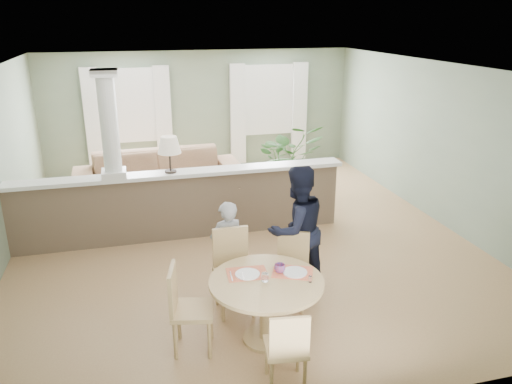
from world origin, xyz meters
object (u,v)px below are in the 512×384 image
object	(u,v)px
chair_near	(287,347)
child_person	(227,248)
dining_table	(267,292)
sofa	(159,177)
chair_far_man	(292,266)
chair_far_boy	(233,266)
man_person	(297,229)
chair_side	(185,305)
houseplant	(289,158)

from	to	relation	value
chair_near	child_person	world-z (taller)	child_person
dining_table	child_person	bearing A→B (deg)	100.97
sofa	chair_far_man	xyz separation A→B (m)	(1.30, -4.16, 0.04)
chair_far_boy	man_person	bearing A→B (deg)	14.56
chair_near	chair_far_boy	bearing A→B (deg)	-75.34
child_person	man_person	bearing A→B (deg)	157.58
chair_far_man	chair_near	distance (m)	1.57
chair_side	man_person	world-z (taller)	man_person
sofa	houseplant	bearing A→B (deg)	-6.95
man_person	houseplant	bearing A→B (deg)	-123.07
dining_table	child_person	world-z (taller)	child_person
chair_near	child_person	bearing A→B (deg)	-76.72
dining_table	chair_near	bearing A→B (deg)	-91.88
sofa	man_person	world-z (taller)	man_person
man_person	dining_table	bearing A→B (deg)	39.23
chair_side	child_person	bearing A→B (deg)	-20.32
chair_far_boy	chair_side	size ratio (longest dim) A/B	1.04
child_person	man_person	xyz separation A→B (m)	(0.88, -0.12, 0.21)
sofa	man_person	bearing A→B (deg)	-71.29
chair_far_boy	chair_near	distance (m)	1.55
sofa	chair_side	world-z (taller)	chair_side
chair_near	chair_far_man	bearing A→B (deg)	-102.39
dining_table	chair_far_man	world-z (taller)	chair_far_man
dining_table	man_person	size ratio (longest dim) A/B	0.73
chair_far_boy	man_person	distance (m)	0.96
houseplant	child_person	size ratio (longest dim) A/B	1.15
chair_far_man	chair_near	size ratio (longest dim) A/B	1.06
houseplant	chair_near	bearing A→B (deg)	-108.29
houseplant	chair_far_boy	world-z (taller)	houseplant
sofa	chair_far_man	size ratio (longest dim) A/B	3.46
houseplant	chair_far_man	xyz separation A→B (m)	(-1.25, -3.94, -0.22)
houseplant	child_person	bearing A→B (deg)	-119.32
chair_near	sofa	bearing A→B (deg)	-74.57
houseplant	dining_table	xyz separation A→B (m)	(-1.76, -4.61, -0.13)
sofa	dining_table	bearing A→B (deg)	-82.79
houseplant	chair_near	world-z (taller)	houseplant
dining_table	man_person	bearing A→B (deg)	55.58
sofa	chair_near	distance (m)	5.68
chair_far_boy	chair_side	world-z (taller)	chair_far_boy
houseplant	chair_side	size ratio (longest dim) A/B	1.49
dining_table	chair_far_boy	world-z (taller)	chair_far_boy
chair_far_boy	child_person	distance (m)	0.37
sofa	child_person	bearing A→B (deg)	-83.27
sofa	chair_far_man	distance (m)	4.36
sofa	chair_far_boy	size ratio (longest dim) A/B	3.13
dining_table	chair_near	world-z (taller)	chair_near
dining_table	chair_far_man	size ratio (longest dim) A/B	1.34
houseplant	chair_near	xyz separation A→B (m)	(-1.79, -5.41, -0.25)
sofa	chair_far_man	world-z (taller)	sofa
sofa	chair_side	distance (m)	4.77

